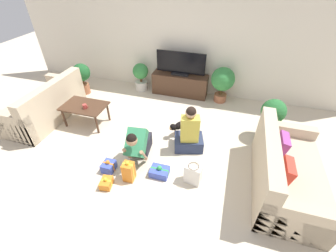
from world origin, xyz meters
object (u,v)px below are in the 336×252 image
object	(u,v)px
person_sitting	(189,134)
gift_box_b	(109,166)
person_kneeling	(138,144)
tv_console	(180,84)
gift_box_d	(160,172)
sofa_left	(45,106)
potted_plant_corner_left	(82,75)
gift_box_c	(106,183)
potted_plant_back_right	(223,81)
potted_plant_corner_right	(272,115)
sofa_right	(284,173)
potted_plant_back_left	(141,75)
dog	(178,126)
gift_bag_a	(193,174)
coffee_table	(85,108)
tv	(181,65)
gift_box_a	(129,171)
mug	(85,106)

from	to	relation	value
person_sitting	gift_box_b	world-z (taller)	person_sitting
person_kneeling	tv_console	bearing A→B (deg)	80.54
person_sitting	gift_box_d	xyz separation A→B (m)	(-0.32, -0.77, -0.27)
sofa_left	potted_plant_corner_left	bearing A→B (deg)	173.19
gift_box_c	gift_box_d	xyz separation A→B (m)	(0.73, 0.46, 0.00)
tv_console	gift_box_d	bearing A→B (deg)	-82.55
gift_box_c	gift_box_d	world-z (taller)	gift_box_d
sofa_left	potted_plant_back_right	world-z (taller)	sofa_left
person_sitting	gift_box_c	distance (m)	1.64
potted_plant_corner_right	gift_box_b	distance (m)	3.13
sofa_right	potted_plant_back_left	xyz separation A→B (m)	(-3.29, 2.37, 0.10)
potted_plant_corner_right	gift_box_c	bearing A→B (deg)	-140.65
tv_console	potted_plant_back_right	world-z (taller)	potted_plant_back_right
person_sitting	gift_box_b	size ratio (longest dim) A/B	4.13
dog	sofa_left	bearing A→B (deg)	-138.41
tv_console	gift_box_d	world-z (taller)	tv_console
sofa_left	gift_bag_a	bearing A→B (deg)	76.54
gift_box_c	gift_box_d	distance (m)	0.86
coffee_table	tv	world-z (taller)	tv
potted_plant_corner_left	gift_box_d	size ratio (longest dim) A/B	2.59
tv_console	person_sitting	distance (m)	2.08
coffee_table	gift_bag_a	world-z (taller)	coffee_table
gift_bag_a	potted_plant_back_right	bearing A→B (deg)	87.03
potted_plant_back_right	gift_bag_a	size ratio (longest dim) A/B	2.37
person_sitting	coffee_table	bearing A→B (deg)	-19.50
potted_plant_corner_left	gift_box_b	distance (m)	2.96
sofa_left	dog	bearing A→B (deg)	95.10
gift_box_d	potted_plant_back_left	bearing A→B (deg)	117.60
tv	gift_box_d	world-z (taller)	tv
potted_plant_back_left	gift_box_a	xyz separation A→B (m)	(0.97, -2.92, -0.24)
gift_box_b	gift_box_d	size ratio (longest dim) A/B	0.74
sofa_left	gift_box_c	bearing A→B (deg)	59.11
coffee_table	potted_plant_back_left	world-z (taller)	potted_plant_back_left
tv_console	potted_plant_corner_left	size ratio (longest dim) A/B	1.75
person_sitting	gift_bag_a	xyz separation A→B (m)	(0.24, -0.76, -0.16)
sofa_right	tv	distance (m)	3.34
gift_bag_a	gift_box_c	bearing A→B (deg)	-159.80
person_kneeling	gift_box_d	bearing A→B (deg)	-37.40
sofa_left	gift_box_c	size ratio (longest dim) A/B	7.23
sofa_left	gift_box_c	distance (m)	2.54
coffee_table	mug	size ratio (longest dim) A/B	7.44
tv	potted_plant_back_right	bearing A→B (deg)	-2.73
sofa_left	potted_plant_corner_right	distance (m)	4.69
dog	gift_box_d	size ratio (longest dim) A/B	1.29
tv_console	potted_plant_corner_left	bearing A→B (deg)	-164.50
tv_console	potted_plant_back_right	distance (m)	1.09
coffee_table	person_kneeling	size ratio (longest dim) A/B	1.14
coffee_table	mug	distance (m)	0.16
tv	potted_plant_corner_left	xyz separation A→B (m)	(-2.39, -0.66, -0.29)
sofa_right	mug	world-z (taller)	sofa_right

